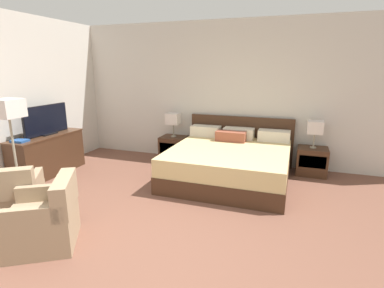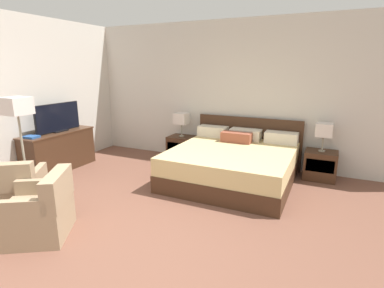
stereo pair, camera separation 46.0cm
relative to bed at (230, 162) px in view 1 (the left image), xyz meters
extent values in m
plane|color=brown|center=(-0.35, -2.68, -0.31)|extent=(11.05, 11.05, 0.00)
cube|color=beige|center=(-0.35, 1.03, 1.08)|extent=(7.34, 0.06, 2.78)
cube|color=beige|center=(-3.46, -1.14, 1.08)|extent=(0.06, 5.48, 2.78)
cube|color=#422819|center=(0.00, -0.08, -0.17)|extent=(1.95, 1.98, 0.28)
cube|color=#D6BC7F|center=(0.00, -0.08, 0.11)|extent=(1.94, 1.96, 0.28)
cube|color=#422819|center=(0.00, 0.93, 0.17)|extent=(2.03, 0.05, 0.96)
cube|color=beige|center=(-0.66, 0.74, 0.36)|extent=(0.57, 0.28, 0.20)
cube|color=beige|center=(0.00, 0.74, 0.36)|extent=(0.57, 0.28, 0.20)
cube|color=beige|center=(0.66, 0.74, 0.36)|extent=(0.57, 0.28, 0.20)
cube|color=brown|center=(-0.10, 0.47, 0.35)|extent=(0.55, 0.22, 0.18)
cube|color=#422819|center=(-1.35, 0.72, -0.06)|extent=(0.53, 0.44, 0.50)
cube|color=black|center=(-1.35, 0.50, -0.01)|extent=(0.45, 0.01, 0.22)
cube|color=#422819|center=(1.35, 0.72, -0.06)|extent=(0.53, 0.44, 0.50)
cube|color=black|center=(1.35, 0.50, -0.01)|extent=(0.45, 0.01, 0.22)
cylinder|color=gray|center=(-1.35, 0.72, 0.20)|extent=(0.11, 0.11, 0.02)
cylinder|color=gray|center=(-1.35, 0.72, 0.33)|extent=(0.02, 0.02, 0.25)
cube|color=silver|center=(-1.35, 0.72, 0.57)|extent=(0.27, 0.27, 0.22)
cylinder|color=gray|center=(1.35, 0.72, 0.20)|extent=(0.11, 0.11, 0.02)
cylinder|color=gray|center=(1.35, 0.72, 0.33)|extent=(0.02, 0.02, 0.25)
cube|color=silver|center=(1.35, 0.72, 0.57)|extent=(0.27, 0.27, 0.22)
cube|color=#422819|center=(-3.16, -0.84, 0.06)|extent=(0.47, 1.36, 0.73)
cube|color=#482C1C|center=(-3.16, -0.84, 0.41)|extent=(0.48, 1.40, 0.02)
cube|color=black|center=(-3.16, -0.79, 0.43)|extent=(0.18, 0.30, 0.02)
cube|color=black|center=(-3.16, -0.79, 0.69)|extent=(0.04, 0.97, 0.52)
cube|color=black|center=(-3.14, -0.79, 0.69)|extent=(0.01, 0.94, 0.49)
cube|color=#234C8E|center=(-3.16, -1.37, 0.44)|extent=(0.25, 0.21, 0.04)
cube|color=#9E8466|center=(-2.29, -2.34, -0.11)|extent=(0.95, 0.95, 0.40)
cube|color=#9E8466|center=(-2.13, -2.55, 0.27)|extent=(0.64, 0.53, 0.36)
cube|color=#9E8466|center=(-2.05, -2.16, 0.18)|extent=(0.44, 0.56, 0.18)
cube|color=#9E8466|center=(-1.50, -2.65, -0.11)|extent=(0.94, 0.94, 0.40)
cube|color=#9E8466|center=(-1.27, -2.51, 0.27)|extent=(0.50, 0.66, 0.36)
cube|color=#9E8466|center=(-1.34, -2.90, 0.18)|extent=(0.58, 0.41, 0.18)
cube|color=#9E8466|center=(-1.65, -2.40, 0.18)|extent=(0.58, 0.41, 0.18)
cylinder|color=gray|center=(-2.71, -1.86, -0.30)|extent=(0.28, 0.28, 0.02)
cylinder|color=gray|center=(-2.71, -1.86, 0.32)|extent=(0.03, 0.03, 1.20)
cube|color=silver|center=(-2.71, -1.86, 1.05)|extent=(0.33, 0.33, 0.25)
camera|label=1|loc=(1.02, -4.87, 1.59)|focal=28.00mm
camera|label=2|loc=(1.44, -4.69, 1.59)|focal=28.00mm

